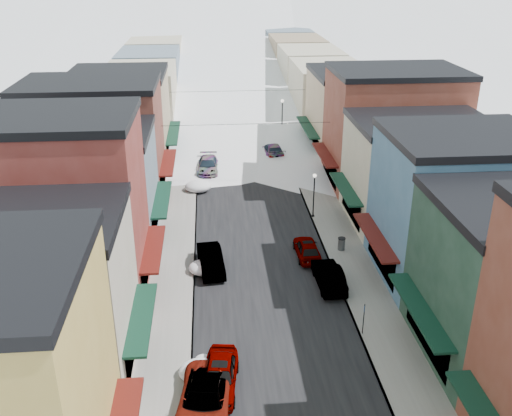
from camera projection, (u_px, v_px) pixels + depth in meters
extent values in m
cube|color=black|center=(237.00, 129.00, 75.84)|extent=(10.00, 160.00, 0.01)
cube|color=gray|center=(187.00, 130.00, 75.31)|extent=(3.20, 160.00, 0.15)
cube|color=gray|center=(286.00, 128.00, 76.32)|extent=(3.20, 160.00, 0.15)
cube|color=slate|center=(199.00, 130.00, 75.43)|extent=(0.10, 160.00, 0.15)
cube|color=slate|center=(274.00, 128.00, 76.20)|extent=(0.10, 160.00, 0.15)
cube|color=#C2B39C|center=(31.00, 302.00, 29.70)|extent=(10.00, 8.00, 9.00)
cube|color=black|center=(15.00, 220.00, 27.78)|extent=(10.20, 8.20, 0.50)
cube|color=#0D2F20|center=(141.00, 318.00, 30.65)|extent=(1.20, 6.80, 0.15)
cube|color=maroon|center=(54.00, 213.00, 36.35)|extent=(11.00, 8.00, 12.00)
cube|color=black|center=(39.00, 118.00, 33.83)|extent=(11.20, 8.20, 0.50)
cube|color=#53130E|center=(153.00, 248.00, 37.95)|extent=(1.20, 6.80, 0.15)
cube|color=slate|center=(89.00, 189.00, 44.85)|extent=(10.00, 9.00, 8.50)
cube|color=black|center=(82.00, 134.00, 43.03)|extent=(10.20, 9.20, 0.50)
cube|color=#0D2F20|center=(162.00, 199.00, 45.70)|extent=(1.20, 7.65, 0.15)
cube|color=brown|center=(95.00, 143.00, 52.57)|extent=(12.00, 9.00, 10.50)
cube|color=black|center=(88.00, 84.00, 50.36)|extent=(12.20, 9.20, 0.50)
cube|color=#53130E|center=(168.00, 162.00, 53.91)|extent=(1.20, 7.65, 0.15)
cube|color=tan|center=(121.00, 120.00, 61.97)|extent=(10.00, 11.00, 9.50)
cube|color=black|center=(116.00, 74.00, 59.96)|extent=(10.20, 11.20, 0.50)
cube|color=#0D2F20|center=(173.00, 133.00, 63.03)|extent=(1.20, 9.35, 0.15)
cube|color=#0D2F20|center=(419.00, 310.00, 31.36)|extent=(1.20, 7.65, 0.15)
cube|color=#3E6B8E|center=(456.00, 210.00, 39.28)|extent=(10.00, 9.00, 10.00)
cube|color=black|center=(468.00, 137.00, 37.16)|extent=(10.20, 9.20, 0.50)
cube|color=#53130E|center=(375.00, 237.00, 39.57)|extent=(1.20, 7.65, 0.15)
cube|color=beige|center=(418.00, 175.00, 47.82)|extent=(11.00, 9.00, 8.50)
cube|color=black|center=(424.00, 123.00, 46.01)|extent=(11.20, 9.20, 0.50)
cube|color=#0D2F20|center=(345.00, 189.00, 47.78)|extent=(1.20, 7.65, 0.15)
cube|color=maroon|center=(392.00, 130.00, 55.57)|extent=(12.00, 9.00, 11.00)
cube|color=black|center=(398.00, 71.00, 53.25)|extent=(12.20, 9.20, 0.50)
cube|color=#53130E|center=(325.00, 155.00, 55.99)|extent=(1.20, 7.65, 0.15)
cube|color=tan|center=(357.00, 115.00, 65.01)|extent=(10.00, 11.00, 9.00)
cube|color=black|center=(360.00, 73.00, 63.10)|extent=(10.20, 11.20, 0.50)
cube|color=#0D2F20|center=(308.00, 127.00, 65.11)|extent=(1.20, 9.35, 0.15)
cube|color=gray|center=(141.00, 98.00, 75.10)|extent=(9.00, 13.00, 8.00)
cube|color=gray|center=(328.00, 94.00, 77.01)|extent=(9.00, 13.00, 8.00)
cube|color=gray|center=(150.00, 78.00, 87.86)|extent=(9.00, 13.00, 8.00)
cube|color=gray|center=(310.00, 75.00, 89.78)|extent=(9.00, 13.00, 8.00)
cube|color=gray|center=(157.00, 62.00, 100.63)|extent=(9.00, 13.00, 8.00)
cube|color=gray|center=(297.00, 60.00, 102.55)|extent=(9.00, 13.00, 8.00)
cube|color=gray|center=(162.00, 50.00, 113.40)|extent=(9.00, 13.00, 8.00)
cube|color=gray|center=(286.00, 49.00, 115.32)|extent=(9.00, 13.00, 8.00)
cylinder|color=black|center=(247.00, 124.00, 55.11)|extent=(16.40, 0.04, 0.04)
cylinder|color=black|center=(238.00, 91.00, 68.79)|extent=(16.40, 0.04, 0.04)
imported|color=#B8B8BA|center=(205.00, 400.00, 28.34)|extent=(3.31, 5.91, 1.56)
imported|color=#95979D|center=(220.00, 375.00, 30.03)|extent=(2.38, 4.76, 1.56)
imported|color=black|center=(211.00, 260.00, 41.47)|extent=(2.16, 4.88, 1.56)
imported|color=gray|center=(208.00, 166.00, 60.27)|extent=(2.37, 5.43, 1.56)
imported|color=black|center=(329.00, 276.00, 39.46)|extent=(1.77, 4.73, 1.54)
imported|color=gray|center=(307.00, 248.00, 43.27)|extent=(1.77, 4.24, 1.44)
imported|color=black|center=(273.00, 150.00, 65.04)|extent=(2.67, 5.59, 1.57)
imported|color=#9B9FA3|center=(231.00, 126.00, 74.04)|extent=(2.41, 5.06, 1.67)
imported|color=white|center=(240.00, 104.00, 85.40)|extent=(3.01, 6.12, 1.67)
cylinder|color=black|center=(364.00, 319.00, 34.02)|extent=(0.06, 0.06, 2.07)
cube|color=#1B4397|center=(365.00, 308.00, 33.71)|extent=(0.13, 0.27, 0.38)
cylinder|color=#535658|center=(341.00, 244.00, 44.12)|extent=(0.55, 0.55, 0.95)
cylinder|color=black|center=(342.00, 238.00, 43.92)|extent=(0.59, 0.59, 0.06)
cylinder|color=black|center=(313.00, 216.00, 50.00)|extent=(0.27, 0.27, 0.09)
cylinder|color=black|center=(314.00, 197.00, 49.28)|extent=(0.11, 0.11, 3.66)
sphere|color=white|center=(315.00, 176.00, 48.48)|extent=(0.33, 0.33, 0.33)
cylinder|color=black|center=(282.00, 138.00, 71.62)|extent=(0.34, 0.34, 0.11)
cylinder|color=black|center=(282.00, 120.00, 70.72)|extent=(0.14, 0.14, 4.57)
sphere|color=white|center=(282.00, 101.00, 69.73)|extent=(0.41, 0.41, 0.41)
ellipsoid|color=white|center=(199.00, 371.00, 30.82)|extent=(2.24, 1.90, 0.95)
ellipsoid|color=white|center=(203.00, 360.00, 32.02)|extent=(0.96, 0.86, 0.48)
ellipsoid|color=white|center=(204.00, 267.00, 41.08)|extent=(2.26, 1.91, 0.95)
ellipsoid|color=white|center=(207.00, 262.00, 42.29)|extent=(0.96, 0.87, 0.48)
ellipsoid|color=white|center=(198.00, 186.00, 55.48)|extent=(2.55, 2.16, 1.08)
ellipsoid|color=white|center=(200.00, 184.00, 56.69)|extent=(1.09, 0.98, 0.55)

